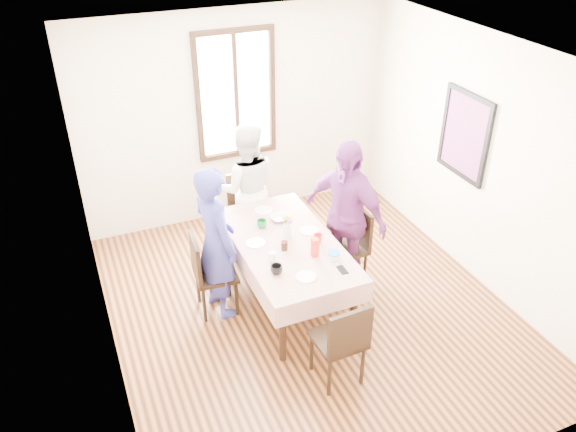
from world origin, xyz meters
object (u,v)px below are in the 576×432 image
at_px(person_left, 215,243).
at_px(person_far, 248,188).
at_px(dining_table, 286,272).
at_px(chair_left, 216,274).
at_px(chair_far, 248,213).
at_px(chair_near, 338,339).
at_px(chair_right, 345,248).
at_px(person_right, 345,216).

distance_m(person_left, person_far, 1.23).
bearing_deg(person_left, dining_table, -115.20).
relative_size(chair_left, chair_far, 1.00).
distance_m(dining_table, chair_left, 0.75).
relative_size(dining_table, person_left, 1.04).
bearing_deg(chair_left, chair_near, 32.47).
bearing_deg(chair_near, chair_right, 57.42).
bearing_deg(person_right, person_far, -172.70).
relative_size(person_left, person_far, 1.04).
distance_m(person_left, person_right, 1.41).
xyz_separation_m(dining_table, chair_far, (0.00, 1.19, 0.08)).
distance_m(person_far, person_right, 1.32).
distance_m(chair_left, person_left, 0.38).
distance_m(dining_table, chair_far, 1.19).
distance_m(chair_far, person_far, 0.35).
xyz_separation_m(chair_left, person_right, (1.43, -0.11, 0.42)).
bearing_deg(chair_far, person_right, 126.40).
relative_size(person_far, person_right, 0.92).
height_order(person_far, person_right, person_right).
relative_size(person_left, person_right, 0.95).
distance_m(chair_left, chair_far, 1.26).
height_order(chair_right, person_left, person_left).
xyz_separation_m(chair_far, person_far, (0.00, -0.02, 0.35)).
xyz_separation_m(chair_far, person_left, (-0.70, -1.03, 0.38)).
bearing_deg(person_far, chair_far, -73.53).
bearing_deg(chair_right, dining_table, 90.69).
height_order(chair_left, person_left, person_left).
xyz_separation_m(chair_right, person_far, (-0.72, 1.11, 0.35)).
height_order(person_left, person_right, person_right).
distance_m(chair_left, person_far, 1.29).
distance_m(chair_far, person_right, 1.40).
bearing_deg(chair_left, person_left, 94.32).
height_order(dining_table, chair_left, chair_left).
bearing_deg(person_far, person_left, 71.48).
distance_m(chair_right, person_right, 0.42).
height_order(chair_far, person_left, person_left).
relative_size(chair_right, person_left, 0.55).
bearing_deg(chair_near, person_far, 87.61).
distance_m(chair_right, chair_near, 1.44).
relative_size(dining_table, chair_left, 1.90).
bearing_deg(chair_right, chair_far, 28.91).
xyz_separation_m(chair_left, person_far, (0.72, 1.01, 0.35)).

